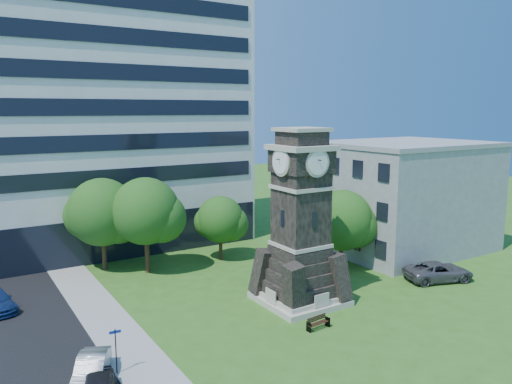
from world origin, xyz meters
TOP-DOWN VIEW (x-y plane):
  - ground at (0.00, 0.00)m, footprint 160.00×160.00m
  - sidewalk at (-9.50, 5.00)m, footprint 3.00×70.00m
  - clock_tower at (3.00, 2.00)m, footprint 5.40×5.40m
  - office_tall at (-3.20, 25.84)m, footprint 26.20×15.11m
  - office_low at (19.97, 8.00)m, footprint 15.20×12.20m
  - car_street_mid at (-12.16, -1.02)m, footprint 2.94×4.24m
  - car_east_lot at (14.98, -0.34)m, footprint 5.94×4.13m
  - park_bench at (1.26, -2.18)m, footprint 1.58×0.42m
  - street_sign at (-10.87, -0.93)m, footprint 0.59×0.06m
  - tree_nw at (-6.63, 16.50)m, footprint 6.27×5.70m
  - tree_nc at (-3.80, 13.87)m, footprint 6.10×5.55m
  - tree_ne at (3.07, 13.85)m, footprint 4.64×4.21m
  - tree_east at (10.65, 6.21)m, footprint 5.68×5.16m

SIDE VIEW (x-z plane):
  - ground at x=0.00m, z-range 0.00..0.00m
  - sidewalk at x=-9.50m, z-range 0.00..0.06m
  - park_bench at x=1.26m, z-range 0.02..0.84m
  - car_street_mid at x=-12.16m, z-range 0.00..1.32m
  - car_east_lot at x=14.98m, z-range 0.00..1.51m
  - street_sign at x=-10.87m, z-range 0.31..2.76m
  - tree_ne at x=3.07m, z-range 0.65..6.48m
  - tree_east at x=10.65m, z-range 0.64..7.41m
  - tree_nw at x=-6.63m, z-range 0.87..8.70m
  - tree_nc at x=-3.80m, z-range 1.01..9.00m
  - office_low at x=19.97m, z-range 0.01..10.41m
  - clock_tower at x=3.00m, z-range -0.83..11.39m
  - office_tall at x=-3.20m, z-range -0.08..28.52m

